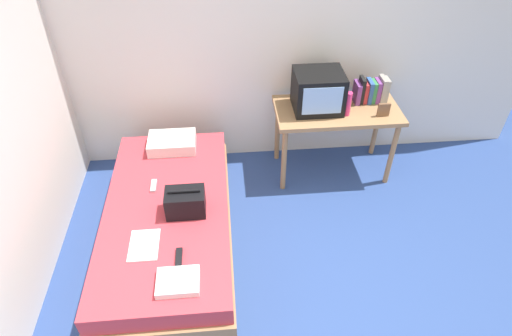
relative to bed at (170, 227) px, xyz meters
The scene contains 14 objects.
ground_plane 1.24m from the bed, 35.23° to the right, with size 8.00×8.00×0.00m, color #2D4784.
wall_back 1.95m from the bed, 52.43° to the left, with size 5.20×0.10×2.60m, color silver.
bed is the anchor object (origin of this frame).
desk 1.83m from the bed, 29.61° to the left, with size 1.16×0.60×0.74m.
tv 1.77m from the bed, 33.74° to the left, with size 0.44×0.39×0.36m.
water_bottle 1.89m from the bed, 25.77° to the left, with size 0.07×0.07×0.23m, color #E53372.
book_row 2.22m from the bed, 27.71° to the left, with size 0.31×0.16×0.24m.
picture_frame 2.14m from the bed, 20.56° to the left, with size 0.11×0.02×0.13m, color brown.
pillow 0.82m from the bed, 89.40° to the left, with size 0.43×0.31×0.11m, color silver.
handbag 0.39m from the bed, 24.70° to the right, with size 0.30×0.20×0.22m.
magazine 0.48m from the bed, 108.09° to the right, with size 0.21×0.29×0.01m, color white.
remote_dark 0.60m from the bed, 76.42° to the right, with size 0.04×0.16×0.02m, color black.
remote_silver 0.36m from the bed, 116.40° to the left, with size 0.04×0.14×0.02m, color #B7B7BC.
folded_towel 0.80m from the bed, 79.79° to the right, with size 0.28×0.22×0.05m, color white.
Camera 1 is at (-0.50, -1.76, 2.87)m, focal length 30.13 mm.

